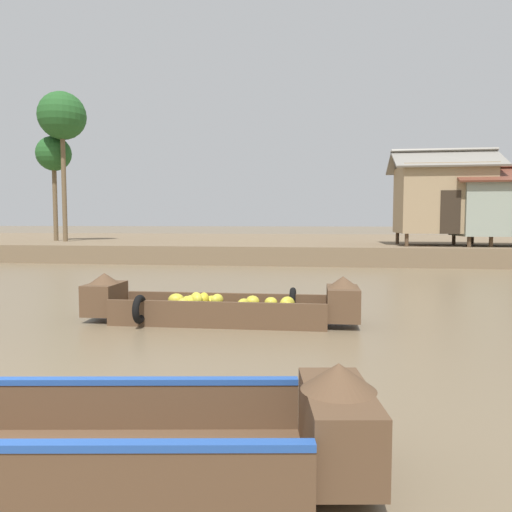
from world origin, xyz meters
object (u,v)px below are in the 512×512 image
object	(u,v)px
palm_tree_mid	(54,155)
stilt_house_mid_left	(511,207)
stilt_house_left	(442,198)
palm_tree_far	(62,117)
banana_boat	(220,306)

from	to	relation	value
palm_tree_mid	stilt_house_mid_left	bearing A→B (deg)	-6.65
stilt_house_left	palm_tree_far	world-z (taller)	palm_tree_far
palm_tree_far	palm_tree_mid	bearing A→B (deg)	142.67
banana_boat	stilt_house_mid_left	xyz separation A→B (m)	(9.91, 13.50, 2.19)
stilt_house_mid_left	palm_tree_mid	world-z (taller)	palm_tree_mid
palm_tree_far	banana_boat	bearing A→B (deg)	-52.84
stilt_house_left	stilt_house_mid_left	xyz separation A→B (m)	(2.79, -0.29, -0.40)
palm_tree_mid	palm_tree_far	size ratio (longest dim) A/B	0.73
stilt_house_left	palm_tree_far	xyz separation A→B (m)	(-18.79, 1.62, 4.39)
banana_boat	palm_tree_far	world-z (taller)	palm_tree_far
palm_tree_mid	palm_tree_far	xyz separation A→B (m)	(0.95, -0.72, 1.85)
stilt_house_left	palm_tree_mid	distance (m)	20.04
palm_tree_mid	palm_tree_far	world-z (taller)	palm_tree_far
banana_boat	stilt_house_mid_left	bearing A→B (deg)	53.70
stilt_house_mid_left	palm_tree_mid	distance (m)	22.88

